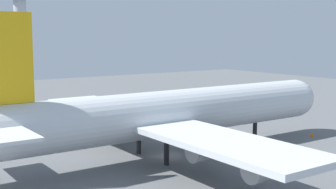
% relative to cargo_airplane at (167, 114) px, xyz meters
% --- Properties ---
extents(ground_plane, '(236.02, 236.02, 0.00)m').
position_rel_cargo_airplane_xyz_m(ground_plane, '(0.16, 0.00, -5.99)').
color(ground_plane, slate).
extents(cargo_airplane, '(59.01, 53.90, 19.34)m').
position_rel_cargo_airplane_xyz_m(cargo_airplane, '(0.00, 0.00, 0.00)').
color(cargo_airplane, silver).
rests_on(cargo_airplane, ground_plane).
extents(pushback_tractor, '(3.75, 2.76, 2.44)m').
position_rel_cargo_airplane_xyz_m(pushback_tractor, '(-1.13, 36.26, -4.79)').
color(pushback_tractor, '#2D5193').
rests_on(pushback_tractor, ground_plane).
extents(catering_truck, '(4.92, 4.07, 2.13)m').
position_rel_cargo_airplane_xyz_m(catering_truck, '(-10.43, 22.90, -4.92)').
color(catering_truck, '#333338').
rests_on(catering_truck, ground_plane).
extents(safety_cone_nose, '(0.56, 0.56, 0.80)m').
position_rel_cargo_airplane_xyz_m(safety_cone_nose, '(26.71, -3.83, -5.58)').
color(safety_cone_nose, orange).
rests_on(safety_cone_nose, ground_plane).
extents(control_tower, '(9.48, 9.48, 36.01)m').
position_rel_cargo_airplane_xyz_m(control_tower, '(23.20, 138.36, 15.76)').
color(control_tower, silver).
rests_on(control_tower, ground_plane).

